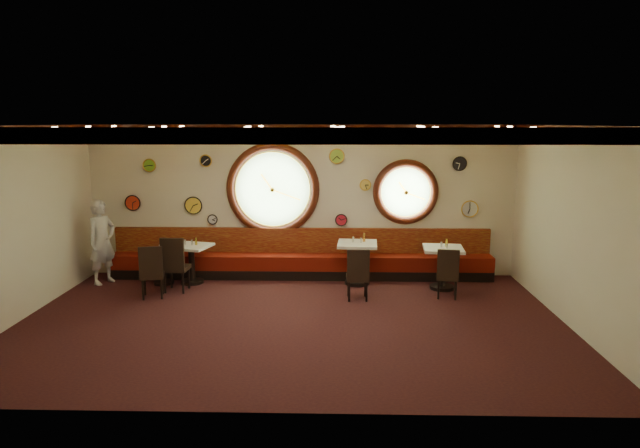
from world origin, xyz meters
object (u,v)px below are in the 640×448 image
(condiment_d_pepper, at_px, (447,246))
(condiment_b_bottle, at_px, (196,241))
(condiment_a_pepper, at_px, (165,248))
(condiment_d_bottle, at_px, (446,243))
(chair_a, at_px, (152,269))
(condiment_d_salt, at_px, (441,245))
(table_d, at_px, (443,263))
(condiment_c_pepper, at_px, (361,240))
(chair_c, at_px, (358,271))
(table_b, at_px, (192,259))
(condiment_b_pepper, at_px, (192,242))
(condiment_c_salt, at_px, (353,239))
(waiter, at_px, (102,242))
(condiment_a_salt, at_px, (160,247))
(condiment_b_salt, at_px, (185,242))
(condiment_a_bottle, at_px, (166,246))
(table_c, at_px, (357,258))
(table_a, at_px, (163,263))
(chair_d, at_px, (448,270))
(chair_b, at_px, (174,261))
(condiment_c_bottle, at_px, (364,237))

(condiment_d_pepper, distance_m, condiment_b_bottle, 5.01)
(condiment_a_pepper, relative_size, condiment_d_bottle, 0.64)
(chair_a, xyz_separation_m, condiment_d_salt, (5.48, 0.79, 0.32))
(table_d, xyz_separation_m, condiment_c_pepper, (-1.59, 0.29, 0.39))
(condiment_c_pepper, xyz_separation_m, condiment_d_pepper, (1.64, -0.38, -0.03))
(condiment_d_salt, height_order, condiment_c_pepper, condiment_c_pepper)
(chair_c, xyz_separation_m, condiment_d_pepper, (1.75, 0.70, 0.33))
(condiment_c_pepper, bearing_deg, table_b, -179.81)
(condiment_b_pepper, bearing_deg, condiment_b_bottle, 20.26)
(condiment_c_salt, relative_size, condiment_b_pepper, 1.01)
(waiter, bearing_deg, table_b, -60.33)
(condiment_a_salt, distance_m, condiment_b_pepper, 0.66)
(condiment_b_salt, distance_m, condiment_a_bottle, 0.38)
(condiment_d_salt, distance_m, condiment_d_pepper, 0.14)
(condiment_a_bottle, height_order, waiter, waiter)
(chair_c, bearing_deg, condiment_b_pepper, 160.31)
(table_c, bearing_deg, waiter, -179.48)
(chair_c, bearing_deg, table_a, 164.09)
(chair_d, bearing_deg, table_b, 179.83)
(chair_d, bearing_deg, condiment_d_bottle, 92.39)
(condiment_a_salt, distance_m, condiment_a_bottle, 0.14)
(chair_d, relative_size, waiter, 0.34)
(condiment_b_bottle, bearing_deg, chair_a, -117.68)
(table_a, xyz_separation_m, condiment_a_pepper, (0.06, -0.02, 0.31))
(chair_d, xyz_separation_m, condiment_c_salt, (-1.73, 0.97, 0.37))
(condiment_d_salt, bearing_deg, condiment_d_bottle, 33.01)
(chair_a, xyz_separation_m, condiment_c_salt, (3.77, 1.11, 0.34))
(condiment_b_salt, bearing_deg, condiment_a_bottle, -167.90)
(condiment_b_bottle, bearing_deg, condiment_c_salt, 0.21)
(condiment_a_pepper, relative_size, condiment_b_pepper, 0.87)
(condiment_a_bottle, height_order, condiment_b_bottle, condiment_b_bottle)
(chair_a, distance_m, condiment_d_pepper, 5.62)
(table_d, distance_m, condiment_d_pepper, 0.37)
(condiment_a_salt, bearing_deg, condiment_d_salt, -2.70)
(table_b, relative_size, condiment_d_pepper, 9.35)
(condiment_b_pepper, bearing_deg, condiment_d_bottle, -2.31)
(table_d, bearing_deg, condiment_a_salt, 177.18)
(table_b, height_order, chair_b, chair_b)
(condiment_c_bottle, distance_m, condiment_d_bottle, 1.63)
(table_b, relative_size, condiment_c_pepper, 8.58)
(chair_d, relative_size, condiment_d_salt, 5.34)
(condiment_d_bottle, bearing_deg, condiment_b_pepper, 177.69)
(table_a, xyz_separation_m, condiment_d_bottle, (5.68, -0.12, 0.47))
(chair_a, relative_size, condiment_a_salt, 6.34)
(condiment_c_pepper, bearing_deg, table_d, -10.41)
(condiment_b_salt, height_order, condiment_a_bottle, condiment_b_salt)
(table_a, xyz_separation_m, waiter, (-1.23, 0.03, 0.42))
(condiment_b_pepper, relative_size, condiment_c_pepper, 1.10)
(condiment_b_salt, height_order, condiment_b_pepper, condiment_b_pepper)
(chair_b, distance_m, condiment_d_salt, 5.18)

